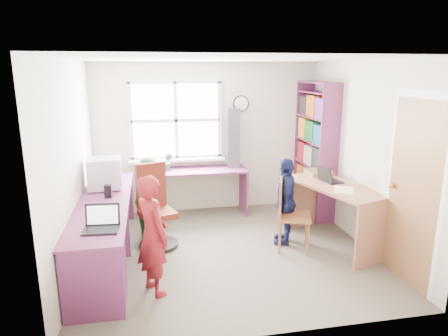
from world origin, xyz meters
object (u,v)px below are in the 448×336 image
laptop_right (328,178)px  cd_tower (234,138)px  bookshelf (315,152)px  laptop_left (102,223)px  crt_monitor (105,173)px  swivel_chair (155,211)px  l_desk (120,235)px  person_green (150,197)px  person_navy (286,201)px  potted_plant (168,162)px  wooden_chair (289,212)px  right_desk (335,201)px  person_red (153,235)px

laptop_right → cd_tower: size_ratio=0.36×
bookshelf → laptop_left: 3.66m
crt_monitor → laptop_left: (0.10, -1.41, -0.15)m
swivel_chair → laptop_right: swivel_chair is taller
l_desk → person_green: (0.35, 1.03, 0.10)m
person_navy → person_green: bearing=-89.9°
bookshelf → swivel_chair: bearing=-162.8°
l_desk → potted_plant: 1.90m
l_desk → bookshelf: size_ratio=1.40×
crt_monitor → person_navy: person_navy is taller
wooden_chair → person_navy: size_ratio=0.81×
person_green → laptop_left: bearing=161.5°
cd_tower → right_desk: bearing=-42.6°
bookshelf → crt_monitor: bearing=-169.8°
wooden_chair → cd_tower: bearing=123.6°
potted_plant → cd_tower: bearing=1.5°
bookshelf → cd_tower: (-1.25, 0.29, 0.22)m
person_green → person_navy: 1.87m
laptop_right → swivel_chair: bearing=72.5°
bookshelf → wooden_chair: bookshelf is taller
bookshelf → laptop_right: (-0.25, -1.03, -0.13)m
laptop_left → cd_tower: bearing=55.4°
l_desk → crt_monitor: (-0.22, 0.90, 0.50)m
l_desk → right_desk: (2.74, 0.27, 0.14)m
laptop_left → potted_plant: 2.37m
laptop_right → potted_plant: size_ratio=1.27×
bookshelf → laptop_right: bookshelf is taller
laptop_right → person_navy: person_navy is taller
l_desk → bookshelf: bookshelf is taller
l_desk → person_red: (0.37, -0.49, 0.18)m
cd_tower → person_navy: cd_tower is taller
l_desk → laptop_right: (2.71, 0.44, 0.41)m
bookshelf → person_green: 2.68m
l_desk → crt_monitor: bearing=103.5°
l_desk → person_green: person_green is taller
wooden_chair → laptop_right: laptop_right is taller
bookshelf → laptop_right: bearing=-103.4°
bookshelf → wooden_chair: size_ratio=2.23×
potted_plant → person_navy: (1.47, -1.31, -0.30)m
laptop_left → cd_tower: (1.83, 2.27, 0.42)m
crt_monitor → laptop_right: crt_monitor is taller
l_desk → potted_plant: (0.65, 1.74, 0.43)m
swivel_chair → potted_plant: size_ratio=4.04×
laptop_left → person_green: bearing=77.1°
wooden_chair → laptop_left: laptop_left is taller
bookshelf → crt_monitor: size_ratio=4.76×
swivel_chair → laptop_left: size_ratio=3.05×
swivel_chair → right_desk: bearing=-29.6°
wooden_chair → person_green: bearing=174.8°
right_desk → wooden_chair: size_ratio=1.64×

